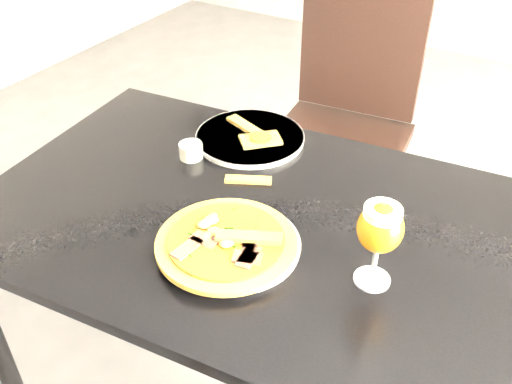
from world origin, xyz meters
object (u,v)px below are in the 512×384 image
Objects in this scene: pizza at (227,242)px; dining_table at (243,240)px; beer_glass at (380,229)px; chair_far at (344,123)px.

dining_table is at bearing 108.53° from pizza.
dining_table is at bearing 169.65° from beer_glass.
pizza is at bearing -76.37° from dining_table.
chair_far is at bearing 98.18° from pizza.
beer_glass reaches higher than dining_table.
pizza is 0.32m from beer_glass.
chair_far reaches higher than beer_glass.
dining_table is 6.97× the size of beer_glass.
chair_far is (-0.09, 0.83, -0.12)m from dining_table.
chair_far reaches higher than dining_table.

